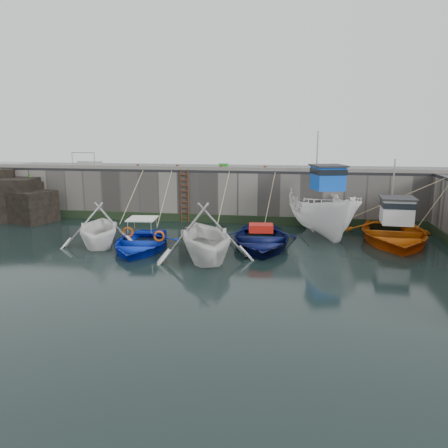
% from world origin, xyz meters
% --- Properties ---
extents(ground, '(120.00, 120.00, 0.00)m').
position_xyz_m(ground, '(0.00, 0.00, 0.00)').
color(ground, black).
rests_on(ground, ground).
extents(quay_back, '(30.00, 5.00, 3.00)m').
position_xyz_m(quay_back, '(0.00, 12.50, 1.50)').
color(quay_back, slate).
rests_on(quay_back, ground).
extents(road_back, '(30.00, 5.00, 0.16)m').
position_xyz_m(road_back, '(0.00, 12.50, 3.08)').
color(road_back, black).
rests_on(road_back, quay_back).
extents(kerb_back, '(30.00, 0.30, 0.20)m').
position_xyz_m(kerb_back, '(0.00, 10.15, 3.26)').
color(kerb_back, slate).
rests_on(kerb_back, road_back).
extents(algae_back, '(30.00, 0.08, 0.50)m').
position_xyz_m(algae_back, '(0.00, 9.96, 0.25)').
color(algae_back, black).
rests_on(algae_back, ground).
extents(rock_outcrop, '(5.85, 4.24, 3.41)m').
position_xyz_m(rock_outcrop, '(-12.92, 9.11, 1.26)').
color(rock_outcrop, black).
rests_on(rock_outcrop, ground).
extents(ladder, '(0.51, 0.08, 3.20)m').
position_xyz_m(ladder, '(-2.00, 9.91, 1.59)').
color(ladder, '#3F1E0F').
rests_on(ladder, ground).
extents(boat_near_white, '(5.20, 5.56, 2.36)m').
position_xyz_m(boat_near_white, '(-4.69, 3.83, 0.00)').
color(boat_near_white, white).
rests_on(boat_near_white, ground).
extents(boat_near_white_rope, '(0.04, 4.49, 3.10)m').
position_xyz_m(boat_near_white_rope, '(-4.69, 8.17, 0.00)').
color(boat_near_white_rope, tan).
rests_on(boat_near_white_rope, ground).
extents(boat_near_blue, '(4.15, 5.42, 1.05)m').
position_xyz_m(boat_near_blue, '(-2.49, 3.52, 0.00)').
color(boat_near_blue, '#0D2DD1').
rests_on(boat_near_blue, ground).
extents(boat_near_blue_rope, '(0.04, 4.76, 3.10)m').
position_xyz_m(boat_near_blue_rope, '(-2.49, 8.01, 0.00)').
color(boat_near_blue_rope, tan).
rests_on(boat_near_blue_rope, ground).
extents(boat_near_blacktrim, '(6.04, 6.43, 2.71)m').
position_xyz_m(boat_near_blacktrim, '(0.83, 2.34, 0.00)').
color(boat_near_blacktrim, silver).
rests_on(boat_near_blacktrim, ground).
extents(boat_near_blacktrim_rope, '(0.04, 5.78, 3.10)m').
position_xyz_m(boat_near_blacktrim_rope, '(0.83, 7.42, 0.00)').
color(boat_near_blacktrim_rope, tan).
rests_on(boat_near_blacktrim_rope, ground).
extents(boat_near_navy, '(4.63, 6.09, 1.18)m').
position_xyz_m(boat_near_navy, '(3.03, 4.90, 0.00)').
color(boat_near_navy, '#0A1144').
rests_on(boat_near_navy, ground).
extents(boat_near_navy_rope, '(0.04, 3.68, 3.10)m').
position_xyz_m(boat_near_navy_rope, '(3.03, 8.70, 0.00)').
color(boat_near_navy_rope, tan).
rests_on(boat_near_navy_rope, ground).
extents(boat_far_white, '(4.69, 7.72, 5.80)m').
position_xyz_m(boat_far_white, '(6.06, 8.11, 1.17)').
color(boat_far_white, white).
rests_on(boat_far_white, ground).
extents(boat_far_orange, '(5.17, 6.95, 4.38)m').
position_xyz_m(boat_far_orange, '(9.50, 6.91, 0.44)').
color(boat_far_orange, '#DA590B').
rests_on(boat_far_orange, ground).
extents(fish_crate, '(0.57, 0.40, 0.29)m').
position_xyz_m(fish_crate, '(0.07, 11.82, 3.30)').
color(fish_crate, green).
rests_on(fish_crate, road_back).
extents(railing, '(1.60, 1.05, 1.00)m').
position_xyz_m(railing, '(-8.75, 11.25, 3.36)').
color(railing, '#A5A8AD').
rests_on(railing, road_back).
extents(bollard_a, '(0.18, 0.18, 0.28)m').
position_xyz_m(bollard_a, '(-5.00, 10.25, 3.30)').
color(bollard_a, '#3F1E0F').
rests_on(bollard_a, road_back).
extents(bollard_b, '(0.18, 0.18, 0.28)m').
position_xyz_m(bollard_b, '(-2.50, 10.25, 3.30)').
color(bollard_b, '#3F1E0F').
rests_on(bollard_b, road_back).
extents(bollard_c, '(0.18, 0.18, 0.28)m').
position_xyz_m(bollard_c, '(0.20, 10.25, 3.30)').
color(bollard_c, '#3F1E0F').
rests_on(bollard_c, road_back).
extents(bollard_d, '(0.18, 0.18, 0.28)m').
position_xyz_m(bollard_d, '(2.80, 10.25, 3.30)').
color(bollard_d, '#3F1E0F').
rests_on(bollard_d, road_back).
extents(bollard_e, '(0.18, 0.18, 0.28)m').
position_xyz_m(bollard_e, '(6.00, 10.25, 3.30)').
color(bollard_e, '#3F1E0F').
rests_on(bollard_e, road_back).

